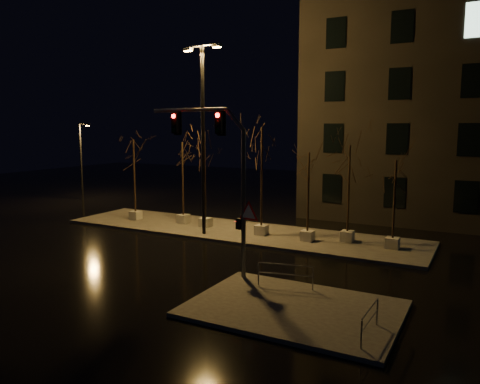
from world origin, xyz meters
The scene contains 15 objects.
ground centered at (0.00, 0.00, 0.00)m, with size 90.00×90.00×0.00m, color black.
median centered at (0.00, 6.00, 0.07)m, with size 22.00×5.00×0.15m, color #43403C.
sidewalk_corner centered at (7.50, -3.50, 0.07)m, with size 7.00×5.00×0.15m, color #43403C.
tree_0 centered at (-7.42, 5.76, 4.26)m, with size 1.80×1.80×5.41m.
tree_1 centered at (-3.92, 6.26, 4.15)m, with size 1.80×1.80×5.27m.
tree_2 centered at (-2.07, 5.95, 4.66)m, with size 1.80×1.80×5.95m.
tree_3 centered at (1.88, 5.65, 4.87)m, with size 1.80×1.80×6.23m.
tree_4 centered at (4.68, 5.54, 3.85)m, with size 1.80×1.80×4.87m.
tree_5 centered at (6.60, 6.45, 4.15)m, with size 1.80×1.80×5.27m.
tree_6 centered at (9.01, 6.05, 3.62)m, with size 1.80×1.80×4.57m.
traffic_signal_mast centered at (3.39, -1.38, 4.65)m, with size 5.58×0.76×6.86m.
streetlight_main centered at (-1.15, 4.36, 6.22)m, with size 2.63×0.68×10.53m.
streetlight_far centered at (-17.78, 11.04, 3.58)m, with size 1.28×0.25×6.52m.
guard_rail_a centered at (6.51, -1.89, 0.75)m, with size 2.10×0.49×0.92m.
guard_rail_b centered at (10.30, -4.60, 0.71)m, with size 0.09×1.84×0.87m.
Camera 1 is at (13.10, -17.82, 6.22)m, focal length 35.00 mm.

